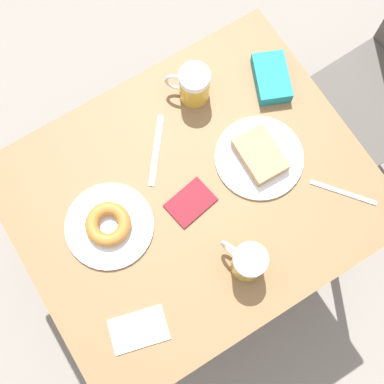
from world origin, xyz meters
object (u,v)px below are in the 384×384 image
object	(u,v)px
beer_mug_center	(248,262)
knife	(156,150)
fork	(343,192)
napkin_folded	(139,330)
beer_mug_left	(193,85)
plate_with_donut	(109,225)
passport_near_edge	(191,203)
plate_with_cake	(260,156)
blue_pouch	(271,78)

from	to	relation	value
beer_mug_center	knife	size ratio (longest dim) A/B	0.72
beer_mug_center	fork	size ratio (longest dim) A/B	0.83
napkin_folded	fork	world-z (taller)	same
beer_mug_center	fork	xyz separation A→B (m)	(-0.03, 0.34, -0.06)
beer_mug_left	napkin_folded	xyz separation A→B (m)	(0.49, -0.47, -0.06)
napkin_folded	plate_with_donut	bearing A→B (deg)	165.89
plate_with_donut	napkin_folded	size ratio (longest dim) A/B	1.47
napkin_folded	passport_near_edge	size ratio (longest dim) A/B	1.18
beer_mug_left	beer_mug_center	distance (m)	0.52
knife	beer_mug_center	bearing A→B (deg)	5.06
napkin_folded	passport_near_edge	distance (m)	0.36
beer_mug_left	plate_with_cake	bearing A→B (deg)	11.44
beer_mug_left	knife	size ratio (longest dim) A/B	0.67
plate_with_donut	napkin_folded	distance (m)	0.29
passport_near_edge	blue_pouch	world-z (taller)	blue_pouch
plate_with_donut	knife	xyz separation A→B (m)	(-0.12, 0.22, -0.01)
plate_with_cake	knife	size ratio (longest dim) A/B	1.41
plate_with_cake	beer_mug_center	size ratio (longest dim) A/B	1.95
passport_near_edge	blue_pouch	xyz separation A→B (m)	(-0.19, 0.40, 0.02)
blue_pouch	beer_mug_left	bearing A→B (deg)	-111.03
fork	plate_with_donut	bearing A→B (deg)	-113.34
plate_with_donut	knife	world-z (taller)	plate_with_donut
plate_with_cake	beer_mug_center	world-z (taller)	beer_mug_center
plate_with_donut	knife	size ratio (longest dim) A/B	1.36
plate_with_donut	fork	bearing A→B (deg)	66.66
beer_mug_left	napkin_folded	distance (m)	0.68
plate_with_cake	napkin_folded	bearing A→B (deg)	-66.63
plate_with_donut	blue_pouch	size ratio (longest dim) A/B	1.38
beer_mug_left	fork	world-z (taller)	beer_mug_left
knife	plate_with_donut	bearing A→B (deg)	-60.95
plate_with_cake	beer_mug_left	xyz separation A→B (m)	(-0.27, -0.05, 0.05)
plate_with_cake	fork	distance (m)	0.25
plate_with_donut	beer_mug_left	distance (m)	0.46
beer_mug_center	passport_near_edge	world-z (taller)	beer_mug_center
plate_with_donut	beer_mug_center	xyz separation A→B (m)	(0.28, 0.26, 0.04)
knife	passport_near_edge	distance (m)	0.18
plate_with_cake	beer_mug_center	xyz separation A→B (m)	(0.23, -0.20, 0.05)
napkin_folded	blue_pouch	distance (m)	0.80
napkin_folded	passport_near_edge	xyz separation A→B (m)	(-0.22, 0.29, 0.00)
plate_with_cake	beer_mug_left	size ratio (longest dim) A/B	2.09
beer_mug_center	passport_near_edge	bearing A→B (deg)	-171.34
napkin_folded	fork	bearing A→B (deg)	91.71
napkin_folded	blue_pouch	size ratio (longest dim) A/B	0.94
plate_with_cake	fork	size ratio (longest dim) A/B	1.61
plate_with_donut	blue_pouch	xyz separation A→B (m)	(-0.13, 0.62, 0.00)
plate_with_cake	passport_near_edge	xyz separation A→B (m)	(0.01, -0.23, -0.01)
plate_with_donut	beer_mug_left	world-z (taller)	beer_mug_left
plate_with_donut	napkin_folded	bearing A→B (deg)	-14.11
blue_pouch	plate_with_cake	bearing A→B (deg)	-41.70
plate_with_cake	knife	distance (m)	0.29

